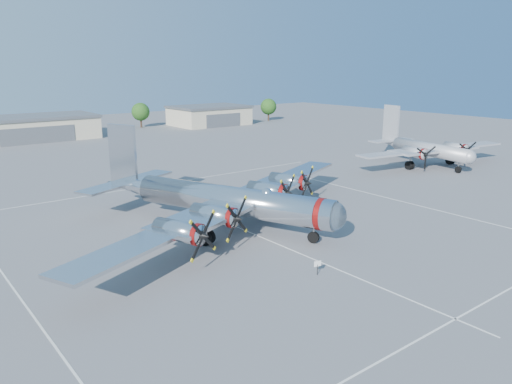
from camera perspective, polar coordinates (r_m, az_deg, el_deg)
ground at (r=50.08m, az=-0.35°, el=-4.80°), size 260.00×260.00×0.00m
parking_lines at (r=48.79m, az=0.91°, el=-5.32°), size 60.00×50.08×0.01m
hangar_center at (r=123.60m, az=-24.51°, el=6.67°), size 28.60×14.60×5.40m
hangar_east at (r=142.70m, az=-5.36°, el=8.74°), size 20.60×14.60×5.40m
tree_east at (r=139.12m, az=-13.06°, el=8.92°), size 4.80×4.80×6.64m
tree_far_east at (r=152.77m, az=1.44°, el=9.73°), size 4.80×4.80×6.64m
main_bomber_b29 at (r=52.54m, az=-4.12°, el=-3.91°), size 53.24×45.70×9.92m
twin_engine_east at (r=88.67m, az=18.70°, el=2.89°), size 33.08×26.25×9.46m
info_placard at (r=40.66m, az=7.05°, el=-8.29°), size 0.61×0.20×1.19m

